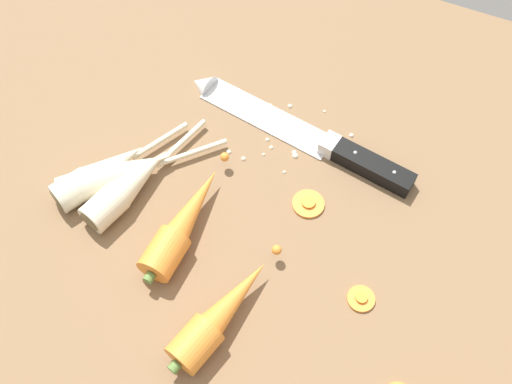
{
  "coord_description": "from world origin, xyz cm",
  "views": [
    {
      "loc": [
        15.64,
        -34.93,
        61.13
      ],
      "look_at": [
        0.0,
        -2.0,
        1.5
      ],
      "focal_mm": 39.01,
      "sensor_mm": 36.0,
      "label": 1
    }
  ],
  "objects": [
    {
      "name": "ground_plane",
      "position": [
        0.0,
        0.0,
        -2.0
      ],
      "size": [
        120.0,
        90.0,
        4.0
      ],
      "primitive_type": "cube",
      "color": "brown"
    },
    {
      "name": "chefs_knife",
      "position": [
        -0.12,
        9.89,
        0.65
      ],
      "size": [
        34.83,
        8.17,
        4.18
      ],
      "color": "silver",
      "rests_on": "ground_plane"
    },
    {
      "name": "whole_carrot",
      "position": [
        -5.87,
        -10.12,
        2.1
      ],
      "size": [
        4.23,
        19.74,
        4.2
      ],
      "color": "orange",
      "rests_on": "ground_plane"
    },
    {
      "name": "whole_carrot_second",
      "position": [
        3.38,
        -18.3,
        2.1
      ],
      "size": [
        7.41,
        18.13,
        4.2
      ],
      "color": "orange",
      "rests_on": "ground_plane"
    },
    {
      "name": "parsnip_front",
      "position": [
        -18.97,
        -8.2,
        1.98
      ],
      "size": [
        10.37,
        18.72,
        4.0
      ],
      "color": "beige",
      "rests_on": "ground_plane"
    },
    {
      "name": "parsnip_mid_left",
      "position": [
        -17.09,
        -7.51,
        1.98
      ],
      "size": [
        16.44,
        18.29,
        4.0
      ],
      "color": "beige",
      "rests_on": "ground_plane"
    },
    {
      "name": "parsnip_mid_right",
      "position": [
        -14.69,
        -8.22,
        1.98
      ],
      "size": [
        7.09,
        20.79,
        4.0
      ],
      "color": "beige",
      "rests_on": "ground_plane"
    },
    {
      "name": "carrot_slice_stray_near",
      "position": [
        16.76,
        -9.09,
        0.36
      ],
      "size": [
        3.25,
        3.25,
        0.7
      ],
      "color": "orange",
      "rests_on": "ground_plane"
    },
    {
      "name": "carrot_slice_stray_mid",
      "position": [
        6.41,
        -0.13,
        0.36
      ],
      "size": [
        4.14,
        4.14,
        0.7
      ],
      "color": "orange",
      "rests_on": "ground_plane"
    },
    {
      "name": "mince_crumbs",
      "position": [
        -0.07,
        8.52,
        0.36
      ],
      "size": [
        14.67,
        12.85,
        0.87
      ],
      "color": "beige",
      "rests_on": "ground_plane"
    }
  ]
}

